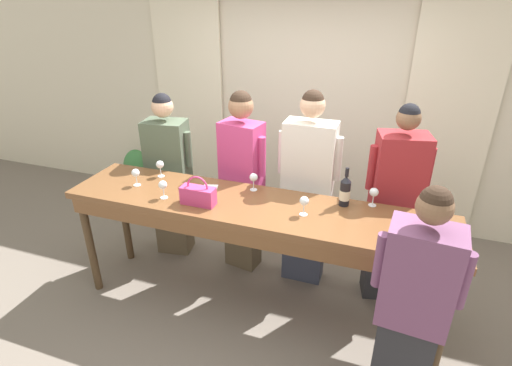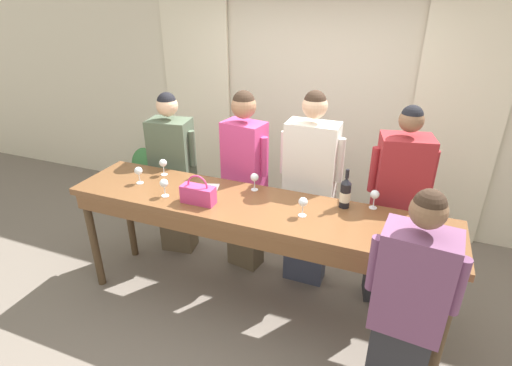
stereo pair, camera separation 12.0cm
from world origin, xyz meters
TOP-DOWN VIEW (x-y plane):
  - ground_plane at (0.00, 0.00)m, footprint 18.00×18.00m
  - wall_back at (0.00, 1.88)m, footprint 12.00×0.06m
  - curtain_panel_left at (-1.48, 1.81)m, footprint 0.86×0.03m
  - curtain_panel_right at (1.48, 1.81)m, footprint 0.86×0.03m
  - tasting_bar at (0.00, -0.02)m, footprint 3.07×0.66m
  - wine_bottle at (0.67, 0.21)m, footprint 0.08×0.08m
  - handbag at (-0.40, -0.14)m, footprint 0.27×0.11m
  - wine_glass_front_left at (-0.95, 0.21)m, footprint 0.07×0.07m
  - wine_glass_front_mid at (-0.08, 0.23)m, footprint 0.07×0.07m
  - wine_glass_front_right at (-1.05, -0.01)m, footprint 0.07×0.07m
  - wine_glass_center_left at (-0.71, -0.14)m, footprint 0.07×0.07m
  - wine_glass_center_mid at (0.88, 0.28)m, footprint 0.07×0.07m
  - wine_glass_center_right at (0.41, -0.04)m, footprint 0.07×0.07m
  - napkin at (-0.44, 0.14)m, footprint 0.15×0.15m
  - guest_olive_jacket at (-1.09, 0.56)m, footprint 0.51×0.33m
  - guest_pink_top at (-0.31, 0.56)m, footprint 0.49×0.30m
  - guest_cream_sweater at (0.31, 0.56)m, footprint 0.55×0.24m
  - guest_striped_shirt at (1.05, 0.56)m, footprint 0.51×0.35m
  - host_pouring at (1.19, -0.62)m, footprint 0.50×0.29m
  - potted_plant at (-2.19, 1.51)m, footprint 0.33×0.33m

SIDE VIEW (x-z plane):
  - ground_plane at x=0.00m, z-range 0.00..0.00m
  - potted_plant at x=-2.19m, z-range 0.04..0.70m
  - host_pouring at x=1.19m, z-range 0.01..1.68m
  - guest_olive_jacket at x=-1.09m, z-range 0.01..1.71m
  - guest_striped_shirt at x=1.05m, z-range 0.01..1.79m
  - tasting_bar at x=0.00m, z-range 0.41..1.45m
  - guest_pink_top at x=-0.31m, z-range 0.04..1.82m
  - guest_cream_sweater at x=0.31m, z-range 0.02..1.85m
  - napkin at x=-0.44m, z-range 1.03..1.04m
  - handbag at x=-0.40m, z-range 0.99..1.23m
  - wine_glass_front_right at x=-1.05m, z-range 1.07..1.22m
  - wine_glass_center_right at x=0.41m, z-range 1.07..1.22m
  - wine_glass_front_left at x=-0.95m, z-range 1.07..1.22m
  - wine_glass_front_mid at x=-0.08m, z-range 1.07..1.22m
  - wine_glass_center_left at x=-0.71m, z-range 1.07..1.22m
  - wine_glass_center_mid at x=0.88m, z-range 1.07..1.22m
  - wine_bottle at x=0.67m, z-range 1.00..1.31m
  - curtain_panel_left at x=-1.48m, z-range 0.00..2.69m
  - curtain_panel_right at x=1.48m, z-range 0.00..2.69m
  - wall_back at x=0.00m, z-range 0.00..2.80m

